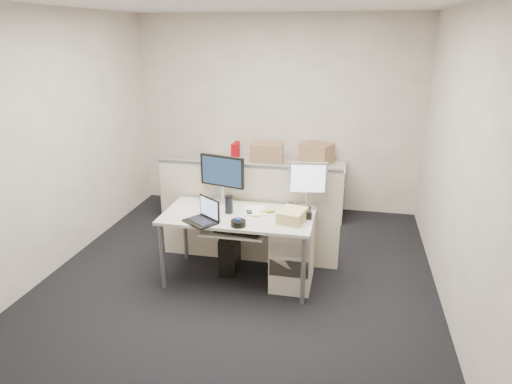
% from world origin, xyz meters
% --- Properties ---
extents(floor, '(4.00, 4.50, 0.01)m').
position_xyz_m(floor, '(0.00, 0.00, -0.01)').
color(floor, black).
rests_on(floor, ground).
extents(ceiling, '(4.00, 4.50, 0.01)m').
position_xyz_m(ceiling, '(0.00, 0.00, 2.70)').
color(ceiling, white).
rests_on(ceiling, ground).
extents(wall_back, '(4.00, 0.02, 2.70)m').
position_xyz_m(wall_back, '(0.00, 2.25, 1.35)').
color(wall_back, beige).
rests_on(wall_back, ground).
extents(wall_front, '(4.00, 0.02, 2.70)m').
position_xyz_m(wall_front, '(0.00, -2.25, 1.35)').
color(wall_front, beige).
rests_on(wall_front, ground).
extents(wall_left, '(0.02, 4.50, 2.70)m').
position_xyz_m(wall_left, '(-2.00, 0.00, 1.35)').
color(wall_left, beige).
rests_on(wall_left, ground).
extents(wall_right, '(0.02, 4.50, 2.70)m').
position_xyz_m(wall_right, '(2.00, 0.00, 1.35)').
color(wall_right, beige).
rests_on(wall_right, ground).
extents(desk, '(1.50, 0.75, 0.73)m').
position_xyz_m(desk, '(0.00, 0.00, 0.66)').
color(desk, beige).
rests_on(desk, floor).
extents(keyboard_tray, '(0.62, 0.32, 0.02)m').
position_xyz_m(keyboard_tray, '(0.00, -0.18, 0.62)').
color(keyboard_tray, beige).
rests_on(keyboard_tray, desk).
extents(drawer_pedestal, '(0.40, 0.55, 0.65)m').
position_xyz_m(drawer_pedestal, '(0.55, 0.05, 0.33)').
color(drawer_pedestal, beige).
rests_on(drawer_pedestal, floor).
extents(cubicle_partition, '(2.00, 0.06, 1.10)m').
position_xyz_m(cubicle_partition, '(0.00, 0.45, 0.55)').
color(cubicle_partition, beige).
rests_on(cubicle_partition, floor).
extents(back_counter, '(2.00, 0.60, 0.72)m').
position_xyz_m(back_counter, '(0.00, 1.93, 0.36)').
color(back_counter, beige).
rests_on(back_counter, floor).
extents(monitor_main, '(0.54, 0.32, 0.51)m').
position_xyz_m(monitor_main, '(-0.25, 0.32, 0.98)').
color(monitor_main, black).
rests_on(monitor_main, desk).
extents(monitor_small, '(0.41, 0.25, 0.48)m').
position_xyz_m(monitor_small, '(0.65, 0.32, 0.97)').
color(monitor_small, '#B7B7BC').
rests_on(monitor_small, desk).
extents(laptop, '(0.38, 0.36, 0.23)m').
position_xyz_m(laptop, '(-0.30, -0.28, 0.84)').
color(laptop, black).
rests_on(laptop, desk).
extents(trackball, '(0.17, 0.17, 0.05)m').
position_xyz_m(trackball, '(0.07, -0.28, 0.76)').
color(trackball, black).
rests_on(trackball, desk).
extents(desk_phone, '(0.26, 0.22, 0.07)m').
position_xyz_m(desk_phone, '(0.60, 0.08, 0.77)').
color(desk_phone, black).
rests_on(desk_phone, desk).
extents(paper_stack, '(0.28, 0.32, 0.01)m').
position_xyz_m(paper_stack, '(0.15, 0.12, 0.74)').
color(paper_stack, silver).
rests_on(paper_stack, desk).
extents(sticky_pad, '(0.08, 0.08, 0.01)m').
position_xyz_m(sticky_pad, '(0.18, 0.00, 0.74)').
color(sticky_pad, gold).
rests_on(sticky_pad, desk).
extents(travel_mug, '(0.10, 0.10, 0.17)m').
position_xyz_m(travel_mug, '(-0.10, 0.02, 0.81)').
color(travel_mug, black).
rests_on(travel_mug, desk).
extents(banana, '(0.17, 0.10, 0.04)m').
position_xyz_m(banana, '(0.28, 0.10, 0.75)').
color(banana, yellow).
rests_on(banana, desk).
extents(cellphone, '(0.09, 0.12, 0.01)m').
position_xyz_m(cellphone, '(0.10, 0.05, 0.74)').
color(cellphone, black).
rests_on(cellphone, desk).
extents(manila_folders, '(0.29, 0.34, 0.11)m').
position_xyz_m(manila_folders, '(0.55, -0.05, 0.78)').
color(manila_folders, '#CEB87A').
rests_on(manila_folders, desk).
extents(keyboard, '(0.46, 0.22, 0.02)m').
position_xyz_m(keyboard, '(0.05, -0.22, 0.64)').
color(keyboard, black).
rests_on(keyboard, keyboard_tray).
extents(pc_tower_desk, '(0.22, 0.46, 0.41)m').
position_xyz_m(pc_tower_desk, '(-0.15, 0.20, 0.21)').
color(pc_tower_desk, black).
rests_on(pc_tower_desk, floor).
extents(pc_tower_spare_dark, '(0.32, 0.46, 0.40)m').
position_xyz_m(pc_tower_spare_dark, '(-1.05, 1.63, 0.20)').
color(pc_tower_spare_dark, black).
rests_on(pc_tower_spare_dark, floor).
extents(pc_tower_spare_silver, '(0.26, 0.50, 0.45)m').
position_xyz_m(pc_tower_spare_silver, '(-1.39, 1.63, 0.22)').
color(pc_tower_spare_silver, '#B7B7BC').
rests_on(pc_tower_spare_silver, floor).
extents(cardboard_box_left, '(0.45, 0.36, 0.32)m').
position_xyz_m(cardboard_box_left, '(-0.05, 1.81, 0.88)').
color(cardboard_box_left, '#916C4D').
rests_on(cardboard_box_left, back_counter).
extents(cardboard_box_right, '(0.49, 0.44, 0.29)m').
position_xyz_m(cardboard_box_right, '(0.60, 2.05, 0.86)').
color(cardboard_box_right, '#916C4D').
rests_on(cardboard_box_right, back_counter).
extents(red_binder, '(0.06, 0.27, 0.25)m').
position_xyz_m(red_binder, '(-0.55, 2.03, 0.84)').
color(red_binder, '#AF0007').
rests_on(red_binder, back_counter).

